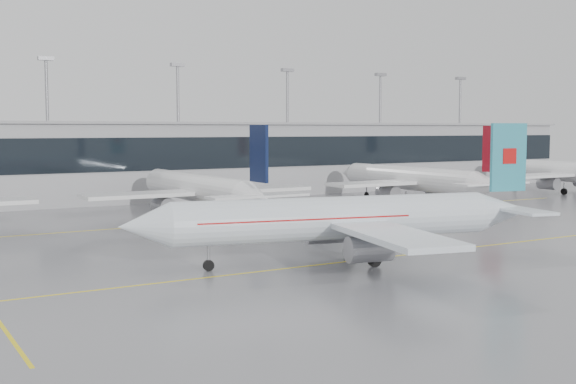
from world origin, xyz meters
TOP-DOWN VIEW (x-y plane):
  - ground at (0.00, 0.00)m, footprint 320.00×320.00m
  - taxi_line_main at (0.00, 0.00)m, footprint 120.00×0.25m
  - taxi_line_north at (0.00, 30.00)m, footprint 120.00×0.25m
  - terminal at (0.00, 62.00)m, footprint 180.00×15.00m
  - terminal_glass at (0.00, 54.45)m, footprint 180.00×0.20m
  - terminal_roof at (0.00, 62.00)m, footprint 182.00×16.00m
  - light_masts at (0.00, 68.00)m, footprint 156.40×1.00m
  - air_canada_jet at (-1.35, -0.31)m, footprint 37.07×30.22m
  - parked_jet_c at (-0.00, 33.69)m, footprint 29.64×36.96m
  - parked_jet_d at (35.00, 33.69)m, footprint 29.64×36.96m
  - parked_jet_e at (70.00, 33.69)m, footprint 29.64×36.96m

SIDE VIEW (x-z plane):
  - ground at x=0.00m, z-range 0.00..0.00m
  - taxi_line_main at x=0.00m, z-range 0.00..0.01m
  - taxi_line_north at x=0.00m, z-range 0.00..0.01m
  - parked_jet_c at x=0.00m, z-range -2.15..9.57m
  - parked_jet_d at x=35.00m, z-range -2.15..9.57m
  - parked_jet_e at x=70.00m, z-range -2.15..9.57m
  - air_canada_jet at x=-1.35m, z-range -2.15..9.65m
  - terminal at x=0.00m, z-range 0.00..12.00m
  - terminal_glass at x=0.00m, z-range 5.00..10.00m
  - terminal_roof at x=0.00m, z-range 12.00..12.40m
  - light_masts at x=0.00m, z-range 2.04..24.64m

